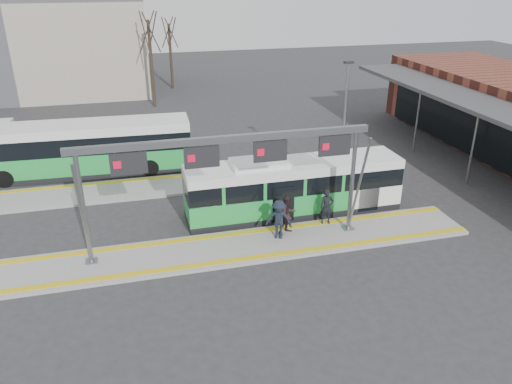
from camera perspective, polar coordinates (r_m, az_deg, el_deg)
ground at (r=23.02m, az=-1.89°, el=-6.49°), size 120.00×120.00×0.00m
platform_main at (r=22.98m, az=-1.89°, el=-6.33°), size 22.00×3.00×0.15m
platform_second at (r=29.73m, az=-12.89°, el=0.43°), size 20.00×3.00×0.15m
tactile_main at (r=22.94m, az=-1.89°, el=-6.14°), size 22.00×2.65×0.02m
tactile_second at (r=30.76m, az=-13.01°, el=1.41°), size 20.00×0.35×0.02m
gantry at (r=21.32m, az=-3.11°, el=3.73°), size 13.00×1.68×5.20m
hero_bus at (r=25.84m, az=4.26°, el=0.54°), size 11.21×2.46×3.08m
bg_bus_green at (r=32.52m, az=-19.04°, el=4.63°), size 12.96×3.25×3.21m
passenger_a at (r=24.72m, az=8.08°, el=-1.69°), size 0.71×0.52×1.80m
passenger_b at (r=23.60m, az=3.66°, el=-2.61°), size 1.17×1.08×1.94m
passenger_c at (r=23.16m, az=2.63°, el=-3.16°), size 1.43×1.21×1.92m
tree_left at (r=47.00m, az=-12.15°, el=17.38°), size 1.40×1.40×8.70m
tree_mid at (r=54.55m, az=-9.89°, el=17.46°), size 1.40×1.40×7.51m
lamp_east at (r=28.18m, az=10.05°, el=7.64°), size 0.50×0.25×7.31m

